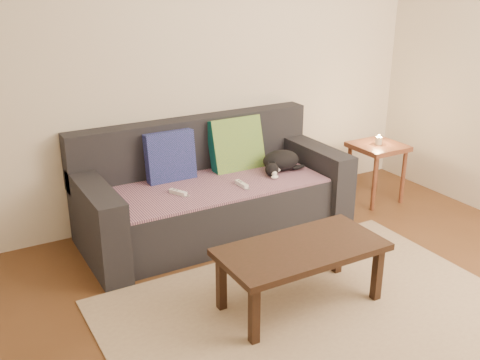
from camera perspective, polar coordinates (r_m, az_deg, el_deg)
The scene contains 13 objects.
ground at distance 3.49m, azimuth 9.39°, elevation -14.84°, with size 4.50×4.50×0.00m, color brown.
back_wall at distance 4.61m, azimuth -5.58°, elevation 11.76°, with size 4.50×0.04×2.60m, color beige.
sofa at distance 4.50m, azimuth -2.90°, elevation -1.52°, with size 2.10×0.94×0.87m.
throw_blanket at distance 4.38m, azimuth -2.38°, elevation -0.45°, with size 1.66×0.74×0.02m, color #3A2443.
cushion_navy at distance 4.43m, azimuth -7.11°, elevation 2.39°, with size 0.39×0.10×0.39m, color #11244A.
cushion_green at distance 4.67m, azimuth -0.38°, elevation 3.55°, with size 0.46×0.11×0.46m, color #0C5149.
cat at distance 4.63m, azimuth 4.11°, elevation 1.90°, with size 0.39×0.28×0.17m.
wii_remote_a at distance 4.18m, azimuth -6.32°, elevation -1.26°, with size 0.15×0.04×0.03m, color white.
wii_remote_b at distance 4.31m, azimuth 0.16°, elevation -0.43°, with size 0.15×0.04×0.03m, color white.
side_table at distance 5.19m, azimuth 13.78°, elevation 2.55°, with size 0.43×0.43×0.54m.
candle at distance 5.16m, azimuth 13.91°, elevation 3.94°, with size 0.06×0.06×0.09m.
rug at distance 3.58m, azimuth 7.86°, elevation -13.60°, with size 2.50×1.80×0.01m, color tan.
coffee_table at distance 3.51m, azimuth 6.26°, elevation -7.48°, with size 1.04×0.52×0.42m.
Camera 1 is at (-1.86, -2.16, 2.02)m, focal length 42.00 mm.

